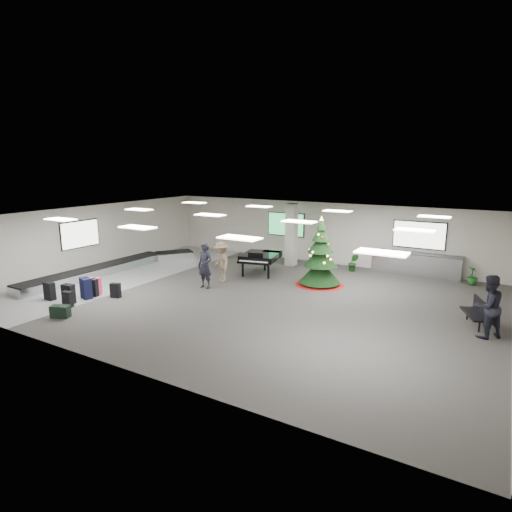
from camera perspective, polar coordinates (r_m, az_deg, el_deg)
The scene contains 20 objects.
ground at distance 17.20m, azimuth -0.53°, elevation -5.34°, with size 18.00×18.00×0.00m, color #312F2C.
room_envelope at distance 17.40m, azimuth -0.48°, elevation 2.77°, with size 18.02×14.02×3.21m.
baggage_carousel at distance 22.03m, azimuth -18.41°, elevation -1.46°, with size 2.28×9.71×0.43m.
service_counter at distance 21.49m, azimuth 20.50°, elevation -1.03°, with size 4.05×0.65×1.08m.
suitcase_0 at distance 17.71m, azimuth -23.72°, elevation -4.64°, with size 0.50×0.31×0.76m.
suitcase_1 at distance 17.31m, azimuth -23.81°, elevation -5.29°, with size 0.40×0.24×0.61m.
pink_suitcase at distance 18.43m, azimuth -20.67°, elevation -3.80°, with size 0.51×0.42×0.72m.
suitcase_3 at distance 17.82m, azimuth -18.22°, elevation -4.37°, with size 0.44×0.33×0.60m.
navy_suitcase at distance 18.08m, azimuth -21.73°, elevation -4.01°, with size 0.60×0.46×0.84m.
suitcase_5 at distance 18.48m, azimuth -25.82°, elevation -4.22°, with size 0.48×0.28×0.72m.
green_duffel at distance 16.30m, azimuth -24.64°, elevation -6.74°, with size 0.70×0.54×0.44m.
suitcase_8 at distance 18.31m, azimuth -20.99°, elevation -3.94°, with size 0.54×0.40×0.73m.
christmas_tree at distance 18.70m, azimuth 8.55°, elevation -0.74°, with size 2.12×2.12×3.03m.
grand_piano at distance 20.28m, azimuth 0.53°, elevation -0.15°, with size 1.96×2.34×1.18m.
bench at distance 15.71m, azimuth 27.42°, elevation -6.59°, with size 0.98×1.47×0.89m.
traveler_a at distance 18.16m, azimuth -6.81°, elevation -1.30°, with size 0.71×0.46×1.94m, color black.
traveler_b at distance 19.06m, azimuth -4.62°, elevation -0.78°, with size 1.18×0.68×1.83m, color #7C664C.
traveler_bench at distance 14.73m, azimuth 28.54°, elevation -5.94°, with size 0.96×0.74×1.97m, color black.
potted_plant_left at distance 21.45m, azimuth 12.84°, elevation -0.85°, with size 0.49×0.40×0.90m, color #173912.
potted_plant_right at distance 20.87m, azimuth 26.91°, elevation -2.37°, with size 0.46×0.46×0.81m, color #173912.
Camera 1 is at (8.46, -14.04, 5.22)m, focal length 30.00 mm.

